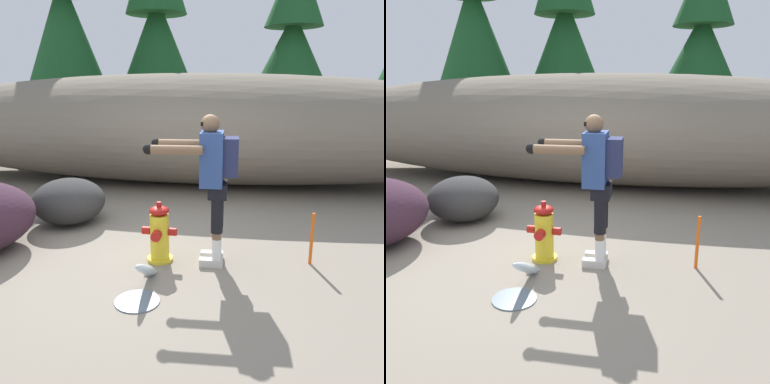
{
  "view_description": "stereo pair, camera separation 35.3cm",
  "coord_description": "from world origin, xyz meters",
  "views": [
    {
      "loc": [
        1.23,
        -4.32,
        1.98
      ],
      "look_at": [
        0.51,
        0.18,
        0.75
      ],
      "focal_mm": 37.93,
      "sensor_mm": 36.0,
      "label": 1
    },
    {
      "loc": [
        1.57,
        -4.25,
        1.98
      ],
      "look_at": [
        0.51,
        0.18,
        0.75
      ],
      "focal_mm": 37.93,
      "sensor_mm": 36.0,
      "label": 2
    }
  ],
  "objects": [
    {
      "name": "dirt_embankment",
      "position": [
        0.0,
        3.85,
        1.08
      ],
      "size": [
        14.21,
        3.2,
        2.17
      ],
      "primitive_type": "ellipsoid",
      "color": "#756B5B",
      "rests_on": "ground_plane"
    },
    {
      "name": "ground_plane",
      "position": [
        0.0,
        0.0,
        -0.02
      ],
      "size": [
        56.0,
        56.0,
        0.04
      ],
      "primitive_type": "cube",
      "color": "gray"
    },
    {
      "name": "pine_tree_left",
      "position": [
        -1.91,
        8.59,
        3.5
      ],
      "size": [
        2.87,
        2.87,
        6.89
      ],
      "color": "#47331E",
      "rests_on": "ground_plane"
    },
    {
      "name": "fire_hydrant",
      "position": [
        0.19,
        -0.12,
        0.32
      ],
      "size": [
        0.39,
        0.34,
        0.7
      ],
      "color": "yellow",
      "rests_on": "ground_plane"
    },
    {
      "name": "survey_stake",
      "position": [
        1.89,
        0.06,
        0.3
      ],
      "size": [
        0.04,
        0.04,
        0.6
      ],
      "primitive_type": "cylinder",
      "color": "#E55914",
      "rests_on": "ground_plane"
    },
    {
      "name": "hydrant_water_jet",
      "position": [
        0.19,
        -0.74,
        0.11
      ],
      "size": [
        0.43,
        1.01,
        0.53
      ],
      "color": "silver",
      "rests_on": "ground_plane"
    },
    {
      "name": "utility_worker",
      "position": [
        0.77,
        -0.09,
        1.05
      ],
      "size": [
        0.99,
        0.57,
        1.67
      ],
      "rotation": [
        0.0,
        0.0,
        -3.09
      ],
      "color": "beige",
      "rests_on": "ground_plane"
    },
    {
      "name": "pine_tree_far_left",
      "position": [
        -4.31,
        7.34,
        3.89
      ],
      "size": [
        2.45,
        2.45,
        7.13
      ],
      "color": "#47331E",
      "rests_on": "ground_plane"
    },
    {
      "name": "pine_tree_center",
      "position": [
        2.14,
        8.16,
        3.14
      ],
      "size": [
        2.53,
        2.53,
        5.6
      ],
      "color": "#47331E",
      "rests_on": "ground_plane"
    },
    {
      "name": "boulder_mid",
      "position": [
        -1.41,
        0.96,
        0.33
      ],
      "size": [
        1.45,
        1.45,
        0.65
      ],
      "primitive_type": "ellipsoid",
      "rotation": [
        0.0,
        0.0,
        3.95
      ],
      "color": "#31302F",
      "rests_on": "ground_plane"
    }
  ]
}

